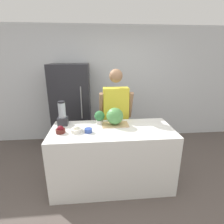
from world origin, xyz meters
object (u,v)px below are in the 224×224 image
bowl_cherries (60,130)px  blender (62,115)px  person (116,117)px  bowl_cream (76,130)px  refrigerator (72,107)px  potted_plant (100,117)px  bowl_small_blue (88,130)px  watermelon (115,116)px

bowl_cherries → blender: bearing=93.2°
person → bowl_cream: person is taller
refrigerator → potted_plant: (0.57, -1.11, 0.15)m
refrigerator → bowl_cherries: size_ratio=13.93×
bowl_cherries → person: bearing=38.3°
blender → bowl_cherries: bearing=-86.8°
refrigerator → bowl_cream: (0.23, -1.40, 0.07)m
refrigerator → bowl_small_blue: (0.40, -1.42, 0.06)m
potted_plant → bowl_cream: bearing=-138.9°
refrigerator → potted_plant: 1.25m
person → potted_plant: bearing=-128.3°
bowl_small_blue → person: bearing=56.1°
person → bowl_cream: (-0.63, -0.67, 0.07)m
watermelon → bowl_cherries: (-0.78, -0.22, -0.10)m
refrigerator → watermelon: size_ratio=6.96×
bowl_cherries → bowl_small_blue: size_ratio=1.21×
person → blender: (-0.86, -0.36, 0.19)m
refrigerator → bowl_cream: 1.42m
person → bowl_cherries: (-0.85, -0.67, 0.07)m
bowl_cherries → potted_plant: bearing=28.1°
bowl_cream → blender: blender is taller
bowl_cherries → blender: (-0.02, 0.31, 0.12)m
blender → person: bearing=22.6°
person → bowl_cream: size_ratio=11.78×
bowl_small_blue → potted_plant: 0.36m
person → blender: bearing=-157.4°
bowl_small_blue → bowl_cherries: bearing=177.2°
refrigerator → blender: size_ratio=4.81×
potted_plant → person: bearing=51.7°
bowl_small_blue → potted_plant: (0.17, 0.31, 0.09)m
refrigerator → person: size_ratio=1.03×
bowl_cream → bowl_small_blue: bearing=-5.8°
bowl_cherries → blender: 0.33m
bowl_cherries → blender: size_ratio=0.35×
bowl_small_blue → refrigerator: bearing=105.9°
bowl_small_blue → blender: size_ratio=0.28×
bowl_cherries → potted_plant: potted_plant is taller
bowl_cherries → bowl_cream: bearing=-0.4°
watermelon → blender: 0.80m
refrigerator → bowl_cherries: (0.02, -1.40, 0.07)m
person → potted_plant: 0.50m
refrigerator → person: refrigerator is taller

